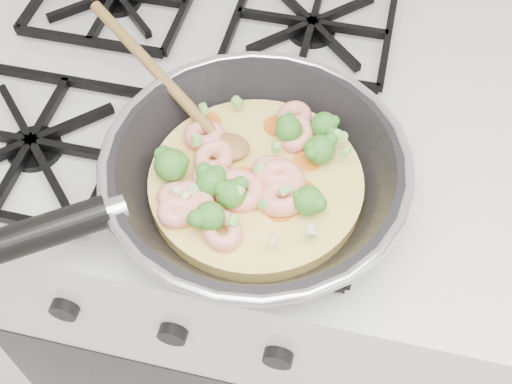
# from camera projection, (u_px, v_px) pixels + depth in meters

# --- Properties ---
(stove) EXTENTS (0.60, 0.60, 0.92)m
(stove) POSITION_uv_depth(u_px,v_px,m) (205.00, 251.00, 1.23)
(stove) COLOR silver
(stove) RESTS_ON ground
(skillet) EXTENTS (0.46, 0.39, 0.10)m
(skillet) POSITION_uv_depth(u_px,v_px,m) (250.00, 176.00, 0.70)
(skillet) COLOR black
(skillet) RESTS_ON stove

